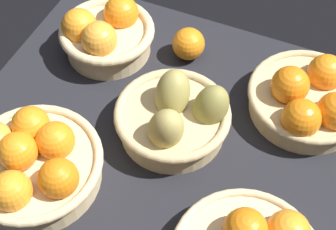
# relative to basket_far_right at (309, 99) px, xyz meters

# --- Properties ---
(market_tray) EXTENTS (0.84, 0.72, 0.03)m
(market_tray) POSITION_rel_basket_far_right_xyz_m (-0.21, -0.18, -0.06)
(market_tray) COLOR black
(market_tray) RESTS_ON ground
(basket_far_right) EXTENTS (0.24, 0.24, 0.11)m
(basket_far_right) POSITION_rel_basket_far_right_xyz_m (0.00, 0.00, 0.00)
(basket_far_right) COLOR tan
(basket_far_right) RESTS_ON market_tray
(basket_far_left) EXTENTS (0.21, 0.21, 0.11)m
(basket_far_left) POSITION_rel_basket_far_right_xyz_m (-0.45, -0.00, 0.01)
(basket_far_left) COLOR #D3BC8C
(basket_far_left) RESTS_ON market_tray
(basket_near_left) EXTENTS (0.25, 0.25, 0.11)m
(basket_near_left) POSITION_rel_basket_far_right_xyz_m (-0.42, -0.35, 0.01)
(basket_near_left) COLOR #D3BC8C
(basket_near_left) RESTS_ON market_tray
(basket_center_pears) EXTENTS (0.23, 0.22, 0.14)m
(basket_center_pears) POSITION_rel_basket_far_right_xyz_m (-0.22, -0.15, 0.00)
(basket_center_pears) COLOR tan
(basket_center_pears) RESTS_ON market_tray
(loose_orange_front_gap) EXTENTS (0.07, 0.07, 0.07)m
(loose_orange_front_gap) POSITION_rel_basket_far_right_xyz_m (-0.28, 0.05, -0.01)
(loose_orange_front_gap) COLOR orange
(loose_orange_front_gap) RESTS_ON market_tray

